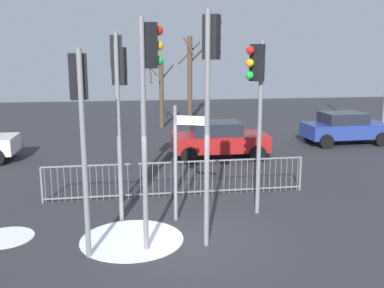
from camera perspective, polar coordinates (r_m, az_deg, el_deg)
The scene contains 15 objects.
ground_plane at distance 10.36m, azimuth 0.03°, elevation -12.23°, with size 60.00×60.00×0.00m, color #2D2D33.
traffic_light_mid_right at distance 11.32m, azimuth 8.30°, elevation 6.96°, with size 0.51×0.42×4.49m.
traffic_light_rear_right at distance 9.13m, azimuth -14.15°, elevation 4.65°, with size 0.37×0.55×4.28m.
traffic_light_rear_left at distance 9.37m, azimuth 2.37°, elevation 8.53°, with size 0.44×0.49×5.05m.
traffic_light_foreground_left at distance 11.08m, azimuth -9.24°, elevation 6.54°, with size 0.38×0.55×4.41m.
traffic_light_foreground_right at distance 12.44m, azimuth -9.56°, elevation 8.17°, with size 0.33×0.57×4.74m.
traffic_light_mid_left at distance 9.17m, azimuth -5.61°, elevation 7.66°, with size 0.50×0.43×4.88m.
direction_sign_post at distance 11.02m, azimuth -1.81°, elevation -1.71°, with size 0.74×0.34×2.93m.
pedestrian_guard_railing at distance 13.14m, azimuth -1.94°, elevation -4.43°, with size 7.72×0.21×1.07m.
car_red_far at distance 17.92m, azimuth 3.44°, elevation 0.63°, with size 3.82×1.95×1.47m.
car_blue_trailing at distance 21.81m, azimuth 18.93°, elevation 2.01°, with size 3.87×2.06×1.47m.
bare_tree_left at distance 28.13m, azimuth -0.25°, elevation 8.73°, with size 1.59×1.37×5.15m.
bare_tree_centre at distance 25.03m, azimuth -4.03°, elevation 6.59°, with size 1.70×1.69×3.86m.
snow_patch_kerb at distance 11.34m, azimuth -22.77°, elevation -10.98°, with size 1.29×1.29×0.01m, color white.
snow_patch_island at distance 10.49m, azimuth -7.69°, elevation -12.00°, with size 2.36×2.36×0.01m, color white.
Camera 1 is at (-1.34, -9.38, 4.21)m, focal length 41.68 mm.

